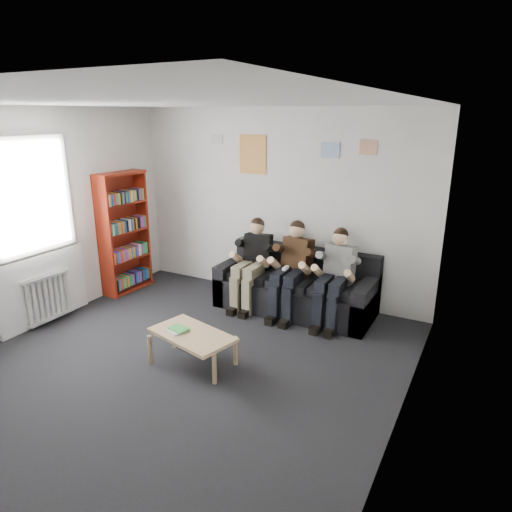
{
  "coord_description": "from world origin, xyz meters",
  "views": [
    {
      "loc": [
        2.77,
        -3.33,
        2.59
      ],
      "look_at": [
        0.29,
        1.3,
        0.96
      ],
      "focal_mm": 32.0,
      "sensor_mm": 36.0,
      "label": 1
    }
  ],
  "objects_px": {
    "person_left": "(252,264)",
    "sofa": "(296,289)",
    "bookshelf": "(125,233)",
    "person_right": "(334,278)",
    "coffee_table": "(192,337)",
    "person_middle": "(291,270)"
  },
  "relations": [
    {
      "from": "person_left",
      "to": "person_right",
      "type": "relative_size",
      "value": 1.0
    },
    {
      "from": "sofa",
      "to": "coffee_table",
      "type": "bearing_deg",
      "value": -101.94
    },
    {
      "from": "bookshelf",
      "to": "person_right",
      "type": "height_order",
      "value": "bookshelf"
    },
    {
      "from": "sofa",
      "to": "person_right",
      "type": "xyz_separation_m",
      "value": [
        0.6,
        -0.19,
        0.33
      ]
    },
    {
      "from": "sofa",
      "to": "person_middle",
      "type": "xyz_separation_m",
      "value": [
        -0.0,
        -0.2,
        0.34
      ]
    },
    {
      "from": "coffee_table",
      "to": "person_middle",
      "type": "relative_size",
      "value": 0.72
    },
    {
      "from": "sofa",
      "to": "coffee_table",
      "type": "relative_size",
      "value": 2.32
    },
    {
      "from": "sofa",
      "to": "person_left",
      "type": "bearing_deg",
      "value": -161.98
    },
    {
      "from": "bookshelf",
      "to": "person_right",
      "type": "relative_size",
      "value": 1.45
    },
    {
      "from": "bookshelf",
      "to": "person_left",
      "type": "xyz_separation_m",
      "value": [
        1.99,
        0.33,
        -0.28
      ]
    },
    {
      "from": "bookshelf",
      "to": "person_middle",
      "type": "xyz_separation_m",
      "value": [
        2.58,
        0.33,
        -0.27
      ]
    },
    {
      "from": "sofa",
      "to": "bookshelf",
      "type": "distance_m",
      "value": 2.7
    },
    {
      "from": "sofa",
      "to": "coffee_table",
      "type": "xyz_separation_m",
      "value": [
        -0.4,
        -1.88,
        0.03
      ]
    },
    {
      "from": "coffee_table",
      "to": "person_left",
      "type": "distance_m",
      "value": 1.72
    },
    {
      "from": "coffee_table",
      "to": "person_right",
      "type": "height_order",
      "value": "person_right"
    },
    {
      "from": "person_left",
      "to": "person_middle",
      "type": "height_order",
      "value": "person_middle"
    },
    {
      "from": "coffee_table",
      "to": "person_left",
      "type": "bearing_deg",
      "value": 96.68
    },
    {
      "from": "person_left",
      "to": "person_middle",
      "type": "distance_m",
      "value": 0.6
    },
    {
      "from": "person_left",
      "to": "sofa",
      "type": "bearing_deg",
      "value": 8.07
    },
    {
      "from": "person_left",
      "to": "person_right",
      "type": "xyz_separation_m",
      "value": [
        1.19,
        0.0,
        -0.0
      ]
    },
    {
      "from": "person_left",
      "to": "person_right",
      "type": "bearing_deg",
      "value": -9.94
    },
    {
      "from": "person_left",
      "to": "person_middle",
      "type": "bearing_deg",
      "value": -10.13
    }
  ]
}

